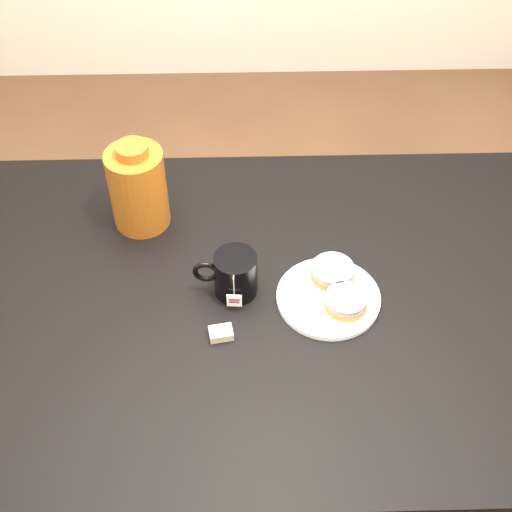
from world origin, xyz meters
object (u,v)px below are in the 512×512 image
mug (234,274)px  bagel_package (138,188)px  table (279,322)px  teabag_pouch (221,333)px  bagel_back (333,271)px  plate (328,297)px  bagel_front (346,301)px

mug → bagel_package: bearing=138.0°
table → mug: mug is taller
table → teabag_pouch: 0.18m
table → bagel_back: bearing=22.3°
plate → teabag_pouch: teabag_pouch is taller
bagel_back → teabag_pouch: size_ratio=2.05×
table → mug: 0.16m
teabag_pouch → bagel_package: 0.38m
bagel_front → teabag_pouch: size_ratio=2.46×
bagel_package → bagel_front: bearing=-32.1°
plate → bagel_package: bearing=148.5°
table → bagel_front: 0.17m
bagel_back → bagel_package: (-0.41, 0.19, 0.07)m
bagel_package → bagel_back: bearing=-24.8°
bagel_front → teabag_pouch: bagel_front is taller
table → bagel_package: 0.42m
plate → teabag_pouch: size_ratio=4.65×
plate → mug: mug is taller
plate → bagel_back: (0.01, 0.05, 0.02)m
bagel_back → teabag_pouch: bagel_back is taller
table → bagel_back: size_ratio=15.15×
teabag_pouch → bagel_package: bagel_package is taller
bagel_package → table: bearing=-38.1°
bagel_back → mug: 0.20m
mug → teabag_pouch: (-0.03, -0.12, -0.04)m
plate → mug: bearing=171.1°
mug → teabag_pouch: size_ratio=2.96×
plate → bagel_front: (0.03, -0.03, 0.02)m
table → teabag_pouch: size_ratio=31.11×
table → bagel_front: bagel_front is taller
mug → teabag_pouch: mug is taller
teabag_pouch → bagel_package: size_ratio=0.21×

